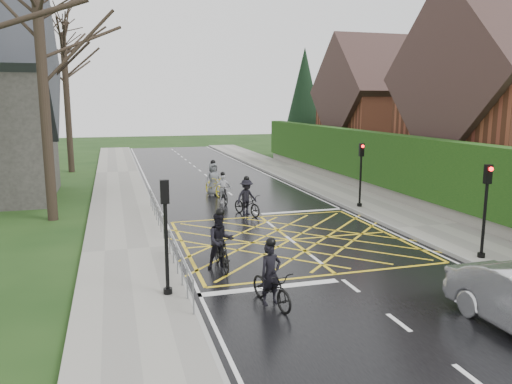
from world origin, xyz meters
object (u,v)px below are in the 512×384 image
cyclist_rear (272,283)px  cyclist_back (221,246)px  cyclist_lead (213,183)px  cyclist_mid (247,201)px  cyclist_front (223,192)px

cyclist_rear → cyclist_back: bearing=87.9°
cyclist_back → cyclist_lead: 12.38m
cyclist_back → cyclist_mid: cyclist_back is taller
cyclist_mid → cyclist_lead: (-0.53, 5.16, 0.03)m
cyclist_back → cyclist_mid: 7.53m
cyclist_rear → cyclist_mid: bearing=64.8°
cyclist_rear → cyclist_front: size_ratio=1.16×
cyclist_back → cyclist_front: (2.26, 9.93, -0.13)m
cyclist_rear → cyclist_lead: cyclist_lead is taller
cyclist_back → cyclist_lead: cyclist_lead is taller
cyclist_mid → cyclist_lead: bearing=73.9°
cyclist_back → cyclist_front: size_ratio=1.17×
cyclist_mid → cyclist_front: 2.96m
cyclist_mid → cyclist_lead: 5.19m
cyclist_rear → cyclist_lead: 15.41m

